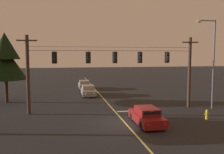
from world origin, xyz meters
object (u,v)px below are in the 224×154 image
car_oncoming_lead (88,91)px  traffic_light_rightmost (168,57)px  traffic_light_leftmost (54,58)px  traffic_light_left_inner (88,58)px  fire_hydrant (207,114)px  tree_verge_near (5,58)px  car_oncoming_trailing (84,85)px  traffic_light_centre (115,57)px  street_lamp_corner (211,57)px  traffic_light_right_inner (140,57)px  car_waiting_near_lane (147,116)px

car_oncoming_lead → traffic_light_rightmost: bearing=-52.3°
traffic_light_leftmost → traffic_light_rightmost: bearing=0.0°
traffic_light_left_inner → fire_hydrant: (9.64, -4.77, -4.81)m
tree_verge_near → traffic_light_rightmost: bearing=-20.7°
car_oncoming_trailing → fire_hydrant: 22.34m
traffic_light_rightmost → traffic_light_centre: bearing=180.0°
car_oncoming_trailing → traffic_light_left_inner: bearing=-93.0°
tree_verge_near → street_lamp_corner: bearing=-19.8°
traffic_light_rightmost → tree_verge_near: 18.18m
traffic_light_right_inner → car_waiting_near_lane: 7.05m
tree_verge_near → traffic_light_right_inner: bearing=-24.4°
car_oncoming_lead → tree_verge_near: (-9.76, -2.96, 4.46)m
tree_verge_near → traffic_light_left_inner: bearing=-35.7°
traffic_light_centre → tree_verge_near: bearing=151.0°
traffic_light_rightmost → car_oncoming_trailing: 17.95m
traffic_light_centre → car_oncoming_lead: traffic_light_centre is taller
traffic_light_right_inner → fire_hydrant: (4.44, -4.77, -4.81)m
traffic_light_centre → traffic_light_right_inner: (2.57, 0.00, 0.00)m
traffic_light_leftmost → car_oncoming_trailing: (3.99, 15.75, -4.61)m
car_oncoming_trailing → fire_hydrant: car_oncoming_trailing is taller
traffic_light_left_inner → traffic_light_rightmost: 8.09m
traffic_light_leftmost → car_oncoming_trailing: traffic_light_leftmost is taller
traffic_light_rightmost → traffic_light_right_inner: bearing=180.0°
traffic_light_centre → car_oncoming_trailing: (-1.80, 15.75, -4.61)m
traffic_light_centre → fire_hydrant: 9.75m
traffic_light_leftmost → traffic_light_right_inner: same height
traffic_light_centre → fire_hydrant: traffic_light_centre is taller
street_lamp_corner → car_waiting_near_lane: bearing=-153.8°
traffic_light_leftmost → fire_hydrant: traffic_light_leftmost is taller
street_lamp_corner → traffic_light_left_inner: bearing=174.4°
traffic_light_leftmost → traffic_light_rightmost: same height
traffic_light_leftmost → tree_verge_near: bearing=131.9°
tree_verge_near → fire_hydrant: bearing=-31.1°
car_waiting_near_lane → street_lamp_corner: street_lamp_corner is taller
traffic_light_right_inner → car_oncoming_lead: traffic_light_right_inner is taller
traffic_light_centre → car_oncoming_lead: 10.60m
traffic_light_left_inner → car_waiting_near_lane: size_ratio=0.28×
traffic_light_right_inner → traffic_light_rightmost: 2.89m
traffic_light_rightmost → car_waiting_near_lane: traffic_light_rightmost is taller
traffic_light_leftmost → traffic_light_right_inner: bearing=0.0°
traffic_light_centre → car_waiting_near_lane: size_ratio=0.28×
traffic_light_left_inner → street_lamp_corner: size_ratio=0.14×
traffic_light_leftmost → traffic_light_right_inner: 8.36m
car_waiting_near_lane → tree_verge_near: tree_verge_near is taller
traffic_light_rightmost → street_lamp_corner: size_ratio=0.14×
traffic_light_leftmost → fire_hydrant: size_ratio=1.45×
car_waiting_near_lane → street_lamp_corner: 10.24m
traffic_light_rightmost → street_lamp_corner: street_lamp_corner is taller
traffic_light_right_inner → traffic_light_rightmost: same height
car_oncoming_trailing → fire_hydrant: bearing=-66.8°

